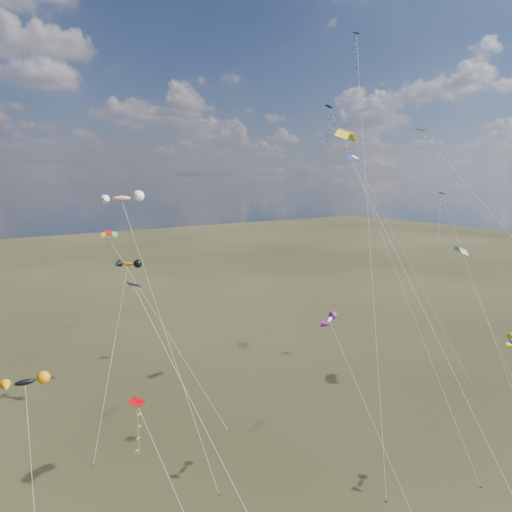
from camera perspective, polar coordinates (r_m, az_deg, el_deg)
diamond_black_high at (r=65.13m, az=10.01°, el=13.59°), size 10.78×18.38×36.52m
diamond_navy_tall at (r=57.76m, az=12.57°, el=20.44°), size 14.27×19.58×43.80m
diamond_black_mid at (r=32.08m, az=-10.01°, el=-13.70°), size 6.68×9.80×20.00m
diamond_red_low at (r=34.42m, az=-14.08°, el=-20.93°), size 3.07×10.34×12.11m
diamond_navy_right at (r=71.34m, az=22.33°, el=3.96°), size 6.22×16.74×24.69m
parafoil_yellow at (r=38.37m, az=11.30°, el=14.88°), size 3.85×24.35×31.32m
parafoil_blue_white at (r=59.68m, az=12.32°, el=11.80°), size 7.67×23.79×29.96m
parafoil_striped at (r=63.93m, az=24.31°, el=0.89°), size 3.02×11.73×18.67m
parafoil_tricolor at (r=52.18m, az=-17.76°, el=2.56°), size 9.43×11.82×21.44m
novelty_black_orange at (r=42.77m, az=-26.92°, el=-13.92°), size 3.17×8.19×11.18m
novelty_orange_black at (r=55.38m, az=-15.78°, el=-1.02°), size 9.21×12.34×17.46m
novelty_white_purple at (r=40.77m, az=9.25°, el=-7.96°), size 2.76×10.07×15.10m
novelty_redwhite_stripe at (r=46.40m, az=-16.39°, el=6.85°), size 4.81×14.55×25.62m
novelty_blue_yellow at (r=44.47m, az=29.36°, el=-9.38°), size 5.94×10.24×13.81m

